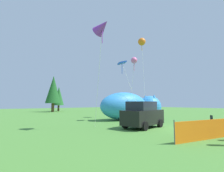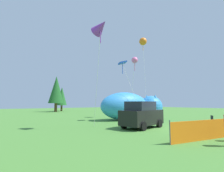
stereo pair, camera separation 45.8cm
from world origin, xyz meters
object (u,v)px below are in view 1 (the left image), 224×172
Objects in this scene: kite_purple_delta at (102,27)px; kite_orange_flower at (142,42)px; kite_blue_box at (122,64)px; parked_car at (143,115)px; inflatable_cat at (131,107)px; folding_chair at (210,120)px; kite_pink_octopus at (134,61)px.

kite_orange_flower reaches higher than kite_purple_delta.
kite_blue_box is (5.76, 4.27, -1.31)m from kite_purple_delta.
parked_car is 0.37× the size of kite_orange_flower.
inflatable_cat is at bearing -162.22° from kite_orange_flower.
folding_chair is 11.69m from kite_purple_delta.
kite_pink_octopus is (-0.31, -0.91, 5.49)m from inflatable_cat.
kite_orange_flower is at bearing 28.02° from kite_purple_delta.
parked_car is 7.98m from kite_blue_box.
kite_pink_octopus is at bearing 40.12° from parked_car.
folding_chair is 10.11m from kite_pink_octopus.
kite_orange_flower is (2.42, 9.66, 10.04)m from folding_chair.
kite_purple_delta reaches higher than inflatable_cat.
folding_chair is 0.11× the size of inflatable_cat.
folding_chair is at bearing -25.77° from kite_purple_delta.
kite_orange_flower is at bearing 31.35° from parked_car.
kite_blue_box reaches higher than parked_car.
folding_chair is 0.11× the size of kite_purple_delta.
inflatable_cat is 0.79× the size of kite_orange_flower.
kite_orange_flower reaches higher than parked_car.
folding_chair is 0.14× the size of kite_blue_box.
kite_purple_delta reaches higher than folding_chair.
inflatable_cat is 5.58m from kite_pink_octopus.
kite_orange_flower is at bearing -56.88° from folding_chair.
kite_purple_delta is (-7.46, -4.65, 6.33)m from inflatable_cat.
kite_orange_flower is at bearing 28.84° from kite_pink_octopus.
parked_car is at bearing -114.93° from kite_blue_box.
parked_car is 7.02m from inflatable_cat.
inflatable_cat is at bearing 42.82° from parked_car.
parked_car is 0.48× the size of kite_purple_delta.
kite_blue_box is at bearing -161.38° from inflatable_cat.
parked_car is at bearing -137.79° from kite_orange_flower.
kite_pink_octopus is at bearing -151.16° from kite_orange_flower.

